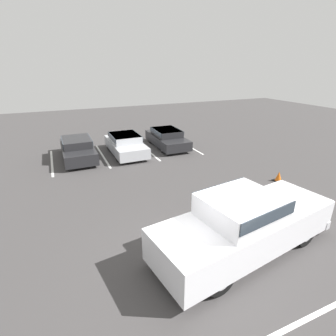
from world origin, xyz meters
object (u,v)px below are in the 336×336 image
at_px(parked_sedan_a, 77,148).
at_px(parked_sedan_b, 125,143).
at_px(pickup_truck, 246,223).
at_px(traffic_cone, 279,177).
at_px(parked_sedan_c, 167,137).

relative_size(parked_sedan_a, parked_sedan_b, 1.00).
height_order(pickup_truck, traffic_cone, pickup_truck).
relative_size(parked_sedan_b, traffic_cone, 8.60).
height_order(parked_sedan_a, parked_sedan_b, parked_sedan_b).
height_order(pickup_truck, parked_sedan_a, pickup_truck).
bearing_deg(parked_sedan_b, traffic_cone, 38.41).
relative_size(pickup_truck, parked_sedan_c, 1.43).
relative_size(parked_sedan_a, parked_sedan_c, 0.99).
bearing_deg(pickup_truck, parked_sedan_b, 85.99).
relative_size(pickup_truck, parked_sedan_b, 1.45).
bearing_deg(traffic_cone, parked_sedan_c, 109.47).
distance_m(pickup_truck, parked_sedan_b, 10.49).
xyz_separation_m(pickup_truck, traffic_cone, (4.80, 3.38, -0.70)).
distance_m(parked_sedan_a, traffic_cone, 11.20).
xyz_separation_m(parked_sedan_a, traffic_cone, (8.50, -7.28, -0.43)).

